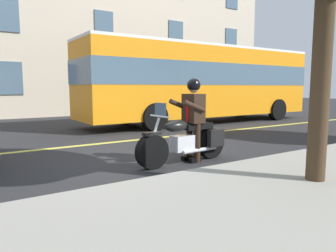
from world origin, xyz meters
The scene contains 7 objects.
ground_plane centered at (0.00, 0.00, 0.00)m, with size 80.00×80.00×0.00m, color #28282B.
sidewalk_curb centered at (0.00, 4.50, 0.07)m, with size 60.00×5.00×0.15m, color #9E998E.
lane_center_stripe centered at (0.00, -2.00, 0.01)m, with size 60.00×0.16×0.01m, color #E5DB4C.
motorcycle_main centered at (-0.61, 1.05, 0.45)m, with size 2.22×0.69×1.26m.
rider_main centered at (-0.80, 1.04, 1.04)m, with size 0.65×0.58×1.74m.
bus_far centered at (-5.75, -4.64, 1.87)m, with size 11.05×2.70×3.30m.
building_backdrop centered at (-3.77, -14.00, 5.37)m, with size 24.52×6.06×10.74m.
Camera 1 is at (3.22, 6.22, 1.55)m, focal length 33.68 mm.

